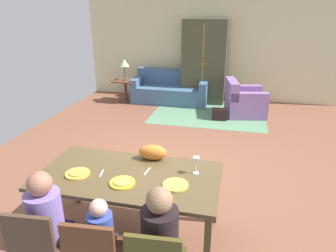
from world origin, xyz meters
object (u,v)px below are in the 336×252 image
object	(u,v)px
armoire	(204,62)
person_man	(50,229)
plate_near_child	(122,183)
person_woman	(161,248)
person_child	(104,246)
plate_near_man	(78,174)
plate_near_woman	(175,185)
dining_table	(129,180)
couch	(171,90)
wine_glass	(196,162)
side_table	(125,87)
cat	(153,152)
dining_chair_man	(39,245)
handbag	(219,114)
table_lamp	(124,63)
armchair	(243,102)

from	to	relation	value
armoire	person_man	bearing A→B (deg)	-96.12
person_man	armoire	world-z (taller)	armoire
plate_near_child	person_woman	world-z (taller)	person_woman
person_child	armoire	world-z (taller)	armoire
plate_near_man	plate_near_woman	size ratio (longest dim) A/B	1.00
dining_table	couch	distance (m)	5.17
wine_glass	side_table	bearing A→B (deg)	118.54
person_woman	cat	xyz separation A→B (m)	(-0.36, 1.05, 0.33)
dining_chair_man	person_woman	xyz separation A→B (m)	(1.01, 0.17, 0.02)
cat	armoire	distance (m)	4.95
handbag	wine_glass	bearing A→B (deg)	-90.06
side_table	table_lamp	xyz separation A→B (m)	(0.00, 0.00, 0.63)
table_lamp	armchair	bearing A→B (deg)	-7.69
plate_near_man	couch	distance (m)	5.25
couch	handbag	world-z (taller)	couch
plate_near_man	table_lamp	size ratio (longest dim) A/B	0.46
dining_chair_man	side_table	size ratio (longest dim) A/B	1.50
dining_chair_man	side_table	xyz separation A→B (m)	(-1.37, 5.69, -0.11)
side_table	person_man	bearing A→B (deg)	-76.20
dining_chair_man	side_table	distance (m)	5.86
cat	couch	world-z (taller)	cat
wine_glass	side_table	distance (m)	5.34
dining_chair_man	plate_near_child	bearing A→B (deg)	52.70
person_man	person_woman	world-z (taller)	same
couch	dining_chair_man	bearing A→B (deg)	-88.12
plate_near_woman	side_table	xyz separation A→B (m)	(-2.38, 4.95, -0.39)
dining_table	side_table	distance (m)	5.21
side_table	armoire	bearing A→B (deg)	13.37
person_woman	person_man	bearing A→B (deg)	-180.00
plate_near_woman	person_child	bearing A→B (deg)	-131.91
person_man	plate_near_child	bearing A→B (deg)	43.46
person_child	handbag	size ratio (longest dim) A/B	2.89
wine_glass	person_woman	world-z (taller)	person_woman
person_child	armoire	distance (m)	6.03
couch	handbag	distance (m)	1.81
person_man	wine_glass	bearing A→B (deg)	35.59
dining_table	wine_glass	bearing A→B (deg)	15.03
person_woman	couch	distance (m)	5.91
armoire	dining_chair_man	bearing A→B (deg)	-95.86
wine_glass	armoire	size ratio (longest dim) A/B	0.09
plate_near_woman	dining_table	bearing A→B (deg)	168.95
dining_table	armoire	xyz separation A→B (m)	(0.13, 5.33, 0.36)
plate_near_woman	side_table	bearing A→B (deg)	115.70
table_lamp	side_table	bearing A→B (deg)	-90.00
plate_near_child	side_table	bearing A→B (deg)	110.39
dining_table	handbag	xyz separation A→B (m)	(0.67, 3.95, -0.56)
dining_table	dining_chair_man	distance (m)	1.00
wine_glass	cat	distance (m)	0.56
person_man	table_lamp	bearing A→B (deg)	103.80
armchair	person_woman	bearing A→B (deg)	-97.38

